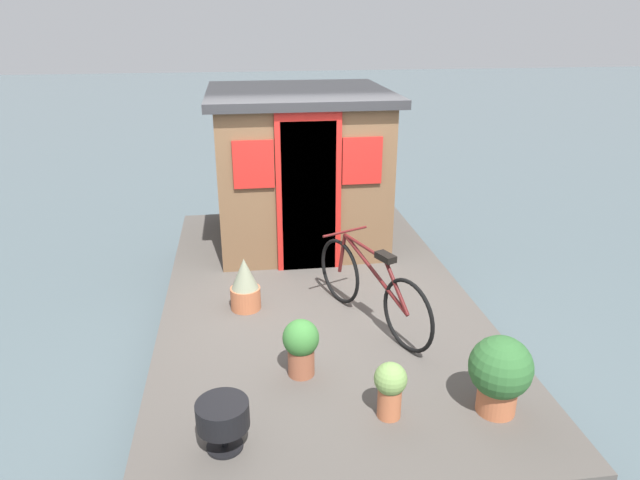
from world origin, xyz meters
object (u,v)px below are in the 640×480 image
Objects in this scene: potted_plant_geranium at (245,285)px; charcoal_grill at (223,416)px; bicycle at (371,288)px; potted_plant_basil at (390,387)px; potted_plant_thyme at (301,345)px; potted_plant_fern at (500,372)px; houseboat_cabin at (299,167)px.

potted_plant_geranium is 1.98m from charcoal_grill.
bicycle reaches higher than potted_plant_basil.
potted_plant_geranium is at bearing -5.37° from charcoal_grill.
charcoal_grill is (-0.17, 1.19, 0.01)m from potted_plant_basil.
potted_plant_thyme reaches higher than potted_plant_basil.
potted_plant_thyme is at bearing -160.37° from potted_plant_geranium.
bicycle is 2.61× the size of potted_plant_fern.
potted_plant_thyme is 1.53m from potted_plant_fern.
houseboat_cabin reaches higher than potted_plant_fern.
houseboat_cabin is 5.98× the size of charcoal_grill.
houseboat_cabin is at bearing 10.36° from bicycle.
potted_plant_thyme is at bearing 134.67° from bicycle.
houseboat_cabin is at bearing 15.94° from potted_plant_fern.
potted_plant_basil is at bearing -136.63° from potted_plant_thyme.
charcoal_grill is at bearing 166.25° from houseboat_cabin.
bicycle reaches higher than potted_plant_thyme.
bicycle is at bearing -6.90° from potted_plant_basil.
potted_plant_fern is (-1.40, -0.64, -0.03)m from bicycle.
potted_plant_fern is at bearing -135.88° from potted_plant_geranium.
bicycle reaches higher than potted_plant_geranium.
houseboat_cabin is 3.12m from potted_plant_thyme.
potted_plant_basil is 1.20m from charcoal_grill.
potted_plant_thyme is at bearing 173.94° from houseboat_cabin.
potted_plant_thyme reaches higher than charcoal_grill.
charcoal_grill is (-1.97, 0.19, 0.00)m from potted_plant_geranium.
potted_plant_fern is (-0.05, -0.80, 0.09)m from potted_plant_basil.
bicycle is 1.36m from potted_plant_basil.
bicycle is 2.96× the size of potted_plant_geranium.
houseboat_cabin reaches higher than potted_plant_thyme.
houseboat_cabin is 2.41m from bicycle.
potted_plant_geranium is 1.22× the size of potted_plant_basil.
bicycle is at bearing -41.81° from charcoal_grill.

